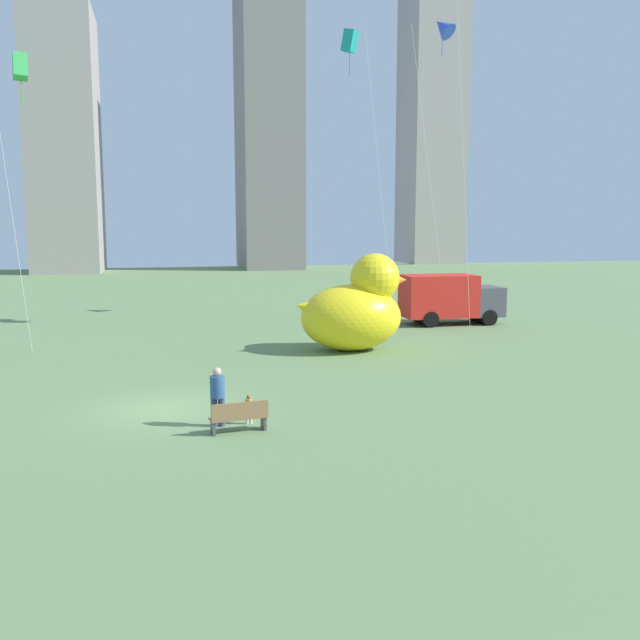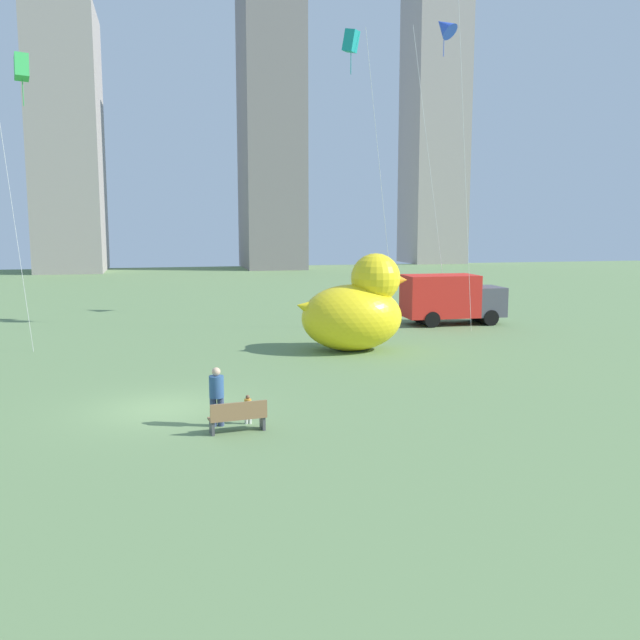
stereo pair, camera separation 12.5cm
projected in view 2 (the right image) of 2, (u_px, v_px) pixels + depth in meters
ground_plane at (162, 409)px, 22.22m from camera, size 140.00×140.00×0.00m
park_bench at (238, 416)px, 19.69m from camera, size 1.67×0.66×0.90m
person_adult at (217, 394)px, 20.25m from camera, size 0.43×0.43×1.74m
person_child at (248, 408)px, 20.53m from camera, size 0.21×0.21×0.87m
giant_inflatable_duck at (356, 309)px, 32.07m from camera, size 5.37×3.45×4.45m
box_truck at (450, 299)px, 40.32m from camera, size 5.78×2.46×2.85m
city_skyline at (262, 134)px, 88.47m from camera, size 55.49×16.86×37.48m
kite_blue at (444, 27)px, 41.34m from camera, size 2.84×2.87×18.06m
kite_teal at (351, 43)px, 36.83m from camera, size 3.20×3.20×15.90m
kite_green at (21, 69)px, 31.40m from camera, size 1.64×1.77×13.38m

